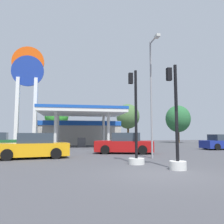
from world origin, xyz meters
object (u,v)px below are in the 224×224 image
(traffic_signal_0, at_px, (136,138))
(tree_3, at_px, (178,119))
(tree_2, at_px, (128,116))
(traffic_signal_1, at_px, (176,140))
(car_1, at_px, (125,144))
(tree_1, at_px, (57,116))
(corner_streetlamp, at_px, (152,87))
(car_0, at_px, (33,147))
(car_2, at_px, (222,143))
(station_pole_sign, at_px, (27,83))

(traffic_signal_0, bearing_deg, tree_3, 59.12)
(tree_2, bearing_deg, traffic_signal_1, -100.23)
(car_1, relative_size, tree_1, 0.77)
(car_1, relative_size, corner_streetlamp, 0.64)
(traffic_signal_0, xyz_separation_m, tree_3, (15.47, 25.88, 2.94))
(tree_1, xyz_separation_m, corner_streetlamp, (7.58, -25.17, -0.01))
(car_0, relative_size, car_1, 0.96)
(traffic_signal_1, xyz_separation_m, tree_3, (14.25, 27.88, 2.97))
(car_2, relative_size, tree_1, 0.67)
(car_1, bearing_deg, tree_1, 107.55)
(traffic_signal_1, bearing_deg, tree_2, 79.77)
(car_1, relative_size, car_2, 1.15)
(car_0, xyz_separation_m, tree_3, (21.07, 22.10, 3.52))
(car_1, height_order, traffic_signal_0, traffic_signal_0)
(tree_1, height_order, tree_2, tree_2)
(traffic_signal_0, bearing_deg, tree_2, 76.43)
(traffic_signal_0, height_order, tree_3, tree_3)
(corner_streetlamp, bearing_deg, tree_2, 79.27)
(car_1, distance_m, tree_3, 24.74)
(traffic_signal_0, distance_m, tree_3, 30.30)
(tree_3, bearing_deg, car_1, -126.53)
(car_0, bearing_deg, car_2, 16.53)
(car_1, xyz_separation_m, traffic_signal_1, (0.33, -8.20, 0.53))
(station_pole_sign, bearing_deg, traffic_signal_1, -62.26)
(car_0, xyz_separation_m, tree_2, (11.90, 22.31, 3.83))
(tree_3, bearing_deg, car_2, -103.35)
(car_1, xyz_separation_m, corner_streetlamp, (0.88, -3.97, 3.76))
(tree_2, bearing_deg, corner_streetlamp, -100.73)
(tree_3, relative_size, corner_streetlamp, 0.88)
(traffic_signal_1, bearing_deg, tree_3, 62.93)
(car_0, bearing_deg, tree_2, 61.93)
(corner_streetlamp, bearing_deg, traffic_signal_1, -97.39)
(tree_3, xyz_separation_m, corner_streetlamp, (-13.70, -23.65, 0.26))
(car_2, distance_m, traffic_signal_0, 14.46)
(car_0, height_order, tree_2, tree_2)
(tree_1, bearing_deg, car_2, -47.14)
(car_0, height_order, tree_3, tree_3)
(station_pole_sign, height_order, car_2, station_pole_sign)
(car_0, xyz_separation_m, traffic_signal_1, (6.83, -5.78, 0.54))
(traffic_signal_1, bearing_deg, traffic_signal_0, 121.58)
(tree_1, xyz_separation_m, tree_2, (12.10, -1.31, 0.04))
(traffic_signal_1, relative_size, tree_1, 0.72)
(car_0, distance_m, tree_2, 25.58)
(tree_3, bearing_deg, traffic_signal_1, -117.07)
(car_1, height_order, car_2, car_1)
(car_2, xyz_separation_m, tree_2, (-5.13, 17.26, 3.88))
(corner_streetlamp, bearing_deg, tree_1, 106.76)
(traffic_signal_0, distance_m, tree_2, 27.04)
(traffic_signal_1, distance_m, tree_2, 28.73)
(car_0, bearing_deg, car_1, 20.46)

